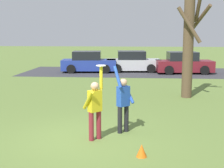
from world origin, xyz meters
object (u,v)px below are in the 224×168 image
(frisbee_disc, at_px, (101,66))
(field_cone_orange, at_px, (142,150))
(bare_tree_tall, at_px, (189,39))
(person_catcher, at_px, (95,106))
(parked_car_blue, at_px, (89,62))
(parked_car_silver, at_px, (133,62))
(parked_car_maroon, at_px, (184,63))
(person_defender, at_px, (123,101))

(frisbee_disc, bearing_deg, field_cone_orange, -49.00)
(bare_tree_tall, relative_size, field_cone_orange, 16.14)
(person_catcher, xyz_separation_m, parked_car_blue, (-2.67, 15.43, -0.25))
(frisbee_disc, bearing_deg, bare_tree_tall, 61.71)
(parked_car_blue, xyz_separation_m, bare_tree_tall, (6.13, -9.14, 1.97))
(parked_car_silver, bearing_deg, person_catcher, -97.58)
(person_catcher, relative_size, parked_car_blue, 0.49)
(parked_car_silver, distance_m, parked_car_maroon, 3.85)
(parked_car_blue, distance_m, parked_car_maroon, 7.15)
(person_defender, height_order, parked_car_silver, person_defender)
(person_defender, distance_m, parked_car_blue, 15.09)
(person_catcher, height_order, person_defender, person_catcher)
(parked_car_blue, bearing_deg, person_catcher, -85.25)
(parked_car_blue, bearing_deg, parked_car_maroon, -6.33)
(person_catcher, height_order, parked_car_maroon, person_catcher)
(field_cone_orange, bearing_deg, parked_car_blue, 103.48)
(parked_car_silver, xyz_separation_m, bare_tree_tall, (2.76, -9.75, 1.97))
(person_catcher, xyz_separation_m, bare_tree_tall, (3.46, 6.28, 1.72))
(parked_car_silver, height_order, bare_tree_tall, bare_tree_tall)
(parked_car_silver, distance_m, bare_tree_tall, 10.32)
(frisbee_disc, xyz_separation_m, parked_car_maroon, (4.31, 15.11, -1.37))
(person_catcher, bearing_deg, frisbee_disc, -0.00)
(parked_car_silver, xyz_separation_m, field_cone_orange, (0.60, -17.19, -0.57))
(frisbee_disc, height_order, field_cone_orange, frisbee_disc)
(parked_car_blue, bearing_deg, field_cone_orange, -81.58)
(person_defender, distance_m, parked_car_silver, 15.30)
(field_cone_orange, bearing_deg, parked_car_maroon, 79.08)
(parked_car_blue, xyz_separation_m, parked_car_maroon, (7.15, -0.16, 0.00))
(person_catcher, distance_m, bare_tree_tall, 7.38)
(frisbee_disc, relative_size, bare_tree_tall, 0.05)
(frisbee_disc, bearing_deg, parked_car_maroon, 74.07)
(parked_car_blue, bearing_deg, parked_car_silver, 5.09)
(person_catcher, bearing_deg, parked_car_maroon, 29.43)
(person_defender, relative_size, field_cone_orange, 6.39)
(parked_car_blue, relative_size, parked_car_maroon, 1.00)
(parked_car_blue, distance_m, field_cone_orange, 17.07)
(person_catcher, xyz_separation_m, frisbee_disc, (0.16, 0.16, 1.11))
(person_defender, height_order, parked_car_maroon, person_defender)
(person_defender, distance_m, parked_car_maroon, 15.00)
(person_defender, bearing_deg, parked_car_blue, -121.11)
(person_defender, relative_size, parked_car_blue, 0.48)
(frisbee_disc, xyz_separation_m, bare_tree_tall, (3.30, 6.13, 0.61))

